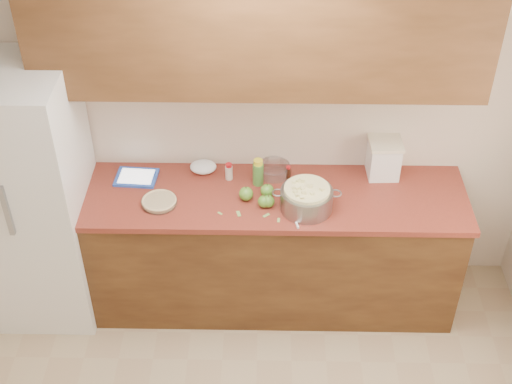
{
  "coord_description": "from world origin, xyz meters",
  "views": [
    {
      "loc": [
        0.05,
        -2.02,
        3.74
      ],
      "look_at": [
        -0.01,
        1.43,
        0.98
      ],
      "focal_mm": 50.0,
      "sensor_mm": 36.0,
      "label": 1
    }
  ],
  "objects_px": {
    "colander": "(307,199)",
    "flour_canister": "(384,158)",
    "pie": "(159,202)",
    "tablet": "(136,177)"
  },
  "relations": [
    {
      "from": "pie",
      "to": "flour_canister",
      "type": "relative_size",
      "value": 0.87
    },
    {
      "from": "pie",
      "to": "colander",
      "type": "bearing_deg",
      "value": -1.54
    },
    {
      "from": "pie",
      "to": "flour_canister",
      "type": "distance_m",
      "value": 1.46
    },
    {
      "from": "colander",
      "to": "tablet",
      "type": "relative_size",
      "value": 1.53
    },
    {
      "from": "pie",
      "to": "colander",
      "type": "relative_size",
      "value": 0.53
    },
    {
      "from": "colander",
      "to": "flour_canister",
      "type": "xyz_separation_m",
      "value": [
        0.51,
        0.36,
        0.05
      ]
    },
    {
      "from": "flour_canister",
      "to": "pie",
      "type": "bearing_deg",
      "value": -166.74
    },
    {
      "from": "colander",
      "to": "pie",
      "type": "bearing_deg",
      "value": 178.46
    },
    {
      "from": "pie",
      "to": "tablet",
      "type": "relative_size",
      "value": 0.8
    },
    {
      "from": "colander",
      "to": "tablet",
      "type": "xyz_separation_m",
      "value": [
        -1.09,
        0.28,
        -0.07
      ]
    }
  ]
}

